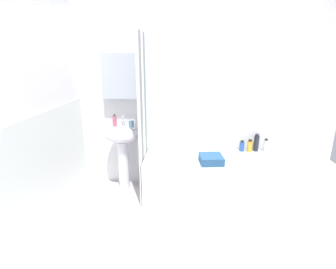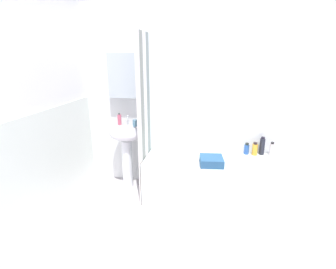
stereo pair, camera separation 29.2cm
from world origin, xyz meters
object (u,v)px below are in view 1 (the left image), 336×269
Objects in this scene: sink at (122,144)px; body_wash_bottle at (256,143)px; shampoo_bottle at (250,146)px; towel_folded at (211,159)px; toothbrush_cup at (131,124)px; lotion_bottle at (242,146)px; conditioner_bottle at (266,146)px; soap_dispenser at (115,121)px; bathtub at (210,177)px.

sink is 1.74m from body_wash_bottle.
shampoo_bottle reaches higher than towel_folded.
toothbrush_cup is at bearing -177.09° from shampoo_bottle.
shampoo_bottle is at bearing 3.25° from sink.
lotion_bottle is at bearing -172.97° from body_wash_bottle.
sink is at bearing -176.37° from conditioner_bottle.
towel_folded is at bearing -18.04° from toothbrush_cup.
sink reaches higher than lotion_bottle.
soap_dispenser is 1.98m from conditioner_bottle.
body_wash_bottle reaches higher than shampoo_bottle.
bathtub is 7.11× the size of body_wash_bottle.
toothbrush_cup is 1.10m from towel_folded.
towel_folded reaches higher than bathtub.
body_wash_bottle reaches higher than bathtub.
toothbrush_cup reaches higher than shampoo_bottle.
towel_folded is (1.00, -0.33, -0.32)m from toothbrush_cup.
body_wash_bottle reaches higher than lotion_bottle.
bathtub is at bearing -8.94° from soap_dispenser.
bathtub is (1.14, -0.14, -0.36)m from sink.
lotion_bottle is (-0.19, -0.02, -0.04)m from body_wash_bottle.
body_wash_bottle is 0.76m from towel_folded.
towel_folded is (-0.61, -0.44, -0.06)m from body_wash_bottle.
sink is at bearing -172.74° from toothbrush_cup.
soap_dispenser reaches higher than bathtub.
conditioner_bottle is at bearing -6.80° from body_wash_bottle.
sink is 0.53× the size of bathtub.
soap_dispenser reaches higher than toothbrush_cup.
conditioner_bottle is (1.86, 0.12, -0.01)m from sink.
body_wash_bottle is 0.88× the size of towel_folded.
shampoo_bottle is (1.65, 0.09, -0.01)m from sink.
bathtub is at bearing -149.19° from lotion_bottle.
toothbrush_cup is 0.38× the size of body_wash_bottle.
conditioner_bottle is 0.12m from body_wash_bottle.
soap_dispenser is at bearing 169.42° from toothbrush_cup.
soap_dispenser is 0.10× the size of bathtub.
towel_folded is at bearing -16.69° from soap_dispenser.
body_wash_bottle is at bearing 4.10° from toothbrush_cup.
towel_folded is at bearing -15.38° from sink.
shampoo_bottle is 1.14× the size of lotion_bottle.
shampoo_bottle is at bearing 2.91° from toothbrush_cup.
bathtub is 9.84× the size of shampoo_bottle.
bathtub is at bearing -155.81° from body_wash_bottle.
soap_dispenser is 0.69× the size of body_wash_bottle.
body_wash_bottle is 0.10m from shampoo_bottle.
bathtub is (1.02, -0.15, -0.63)m from toothbrush_cup.
towel_folded is at bearing -142.50° from shampoo_bottle.
soap_dispenser is 1.33m from towel_folded.
toothbrush_cup is 0.05× the size of bathtub.
soap_dispenser reaches higher than lotion_bottle.
conditioner_bottle is at bearing 30.29° from towel_folded.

